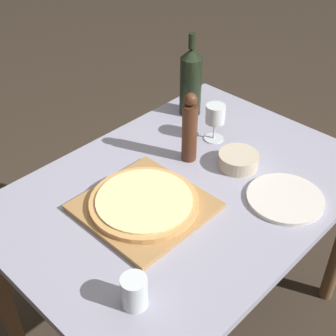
{
  "coord_description": "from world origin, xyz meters",
  "views": [
    {
      "loc": [
        0.81,
        -0.93,
        1.79
      ],
      "look_at": [
        -0.06,
        -0.02,
        0.83
      ],
      "focal_mm": 50.0,
      "sensor_mm": 36.0,
      "label": 1
    }
  ],
  "objects": [
    {
      "name": "ground_plane",
      "position": [
        0.0,
        0.0,
        0.0
      ],
      "size": [
        12.0,
        12.0,
        0.0
      ],
      "primitive_type": "plane",
      "color": "#382D23"
    },
    {
      "name": "dining_table",
      "position": [
        0.0,
        0.0,
        0.66
      ],
      "size": [
        0.89,
        1.26,
        0.77
      ],
      "color": "#9393A8",
      "rests_on": "ground_plane"
    },
    {
      "name": "cutting_board",
      "position": [
        -0.02,
        -0.17,
        0.78
      ],
      "size": [
        0.37,
        0.37,
        0.02
      ],
      "color": "#A87A47",
      "rests_on": "dining_table"
    },
    {
      "name": "pizza",
      "position": [
        -0.02,
        -0.17,
        0.8
      ],
      "size": [
        0.35,
        0.35,
        0.02
      ],
      "color": "tan",
      "rests_on": "cutting_board"
    },
    {
      "name": "wine_bottle",
      "position": [
        -0.32,
        0.38,
        0.92
      ],
      "size": [
        0.09,
        0.09,
        0.35
      ],
      "color": "black",
      "rests_on": "dining_table"
    },
    {
      "name": "pepper_mill",
      "position": [
        -0.1,
        0.13,
        0.9
      ],
      "size": [
        0.06,
        0.06,
        0.27
      ],
      "color": "#4C2819",
      "rests_on": "dining_table"
    },
    {
      "name": "wine_glass",
      "position": [
        -0.12,
        0.29,
        0.88
      ],
      "size": [
        0.08,
        0.08,
        0.15
      ],
      "color": "silver",
      "rests_on": "dining_table"
    },
    {
      "name": "small_bowl",
      "position": [
        0.06,
        0.22,
        0.8
      ],
      "size": [
        0.14,
        0.14,
        0.05
      ],
      "color": "beige",
      "rests_on": "dining_table"
    },
    {
      "name": "drinking_tumbler",
      "position": [
        0.22,
        -0.44,
        0.82
      ],
      "size": [
        0.07,
        0.07,
        0.1
      ],
      "color": "silver",
      "rests_on": "dining_table"
    },
    {
      "name": "dinner_plate",
      "position": [
        0.28,
        0.18,
        0.78
      ],
      "size": [
        0.25,
        0.25,
        0.01
      ],
      "color": "silver",
      "rests_on": "dining_table"
    }
  ]
}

